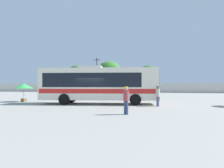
% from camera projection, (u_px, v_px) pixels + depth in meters
% --- Properties ---
extents(ground_plane, '(300.00, 300.00, 0.00)m').
position_uv_depth(ground_plane, '(112.00, 97.00, 28.69)').
color(ground_plane, gray).
extents(perimeter_wall, '(80.00, 0.30, 2.16)m').
position_uv_depth(perimeter_wall, '(126.00, 88.00, 47.04)').
color(perimeter_wall, beige).
rests_on(perimeter_wall, ground_plane).
extents(coach_bus_cream_red, '(11.52, 3.78, 3.70)m').
position_uv_depth(coach_bus_cream_red, '(98.00, 84.00, 19.31)').
color(coach_bus_cream_red, silver).
rests_on(coach_bus_cream_red, ground_plane).
extents(attendant_by_bus_door, '(0.47, 0.47, 1.74)m').
position_uv_depth(attendant_by_bus_door, '(158.00, 95.00, 17.06)').
color(attendant_by_bus_door, '#33476B').
rests_on(attendant_by_bus_door, ground_plane).
extents(passenger_waiting_on_apron, '(0.49, 0.49, 1.77)m').
position_uv_depth(passenger_waiting_on_apron, '(126.00, 99.00, 12.47)').
color(passenger_waiting_on_apron, '#33476B').
rests_on(passenger_waiting_on_apron, ground_plane).
extents(vendor_umbrella_near_gate_green, '(2.04, 2.04, 2.03)m').
position_uv_depth(vendor_umbrella_near_gate_green, '(24.00, 86.00, 21.68)').
color(vendor_umbrella_near_gate_green, gray).
rests_on(vendor_umbrella_near_gate_green, ground_plane).
extents(parked_car_leftmost_maroon, '(4.62, 2.24, 1.48)m').
position_uv_depth(parked_car_leftmost_maroon, '(70.00, 89.00, 45.87)').
color(parked_car_leftmost_maroon, maroon).
rests_on(parked_car_leftmost_maroon, ground_plane).
extents(parked_car_second_white, '(4.28, 2.02, 1.49)m').
position_uv_depth(parked_car_second_white, '(95.00, 89.00, 45.01)').
color(parked_car_second_white, silver).
rests_on(parked_car_second_white, ground_plane).
extents(parked_car_third_grey, '(4.22, 2.07, 1.41)m').
position_uv_depth(parked_car_third_grey, '(122.00, 90.00, 44.28)').
color(parked_car_third_grey, slate).
rests_on(parked_car_third_grey, ground_plane).
extents(utility_pole_near, '(1.80, 0.27, 7.34)m').
position_uv_depth(utility_pole_near, '(102.00, 77.00, 50.50)').
color(utility_pole_near, '#4C3823').
rests_on(utility_pole_near, ground_plane).
extents(utility_pole_far, '(1.80, 0.32, 9.00)m').
position_uv_depth(utility_pole_far, '(97.00, 74.00, 51.77)').
color(utility_pole_far, '#4C3823').
rests_on(utility_pole_far, ground_plane).
extents(roadside_tree_left, '(4.67, 4.67, 7.15)m').
position_uv_depth(roadside_tree_left, '(77.00, 72.00, 53.18)').
color(roadside_tree_left, brown).
rests_on(roadside_tree_left, ground_plane).
extents(roadside_tree_midleft, '(5.66, 5.66, 7.98)m').
position_uv_depth(roadside_tree_midleft, '(110.00, 70.00, 51.04)').
color(roadside_tree_midleft, brown).
rests_on(roadside_tree_midleft, ground_plane).
extents(roadside_tree_midright, '(4.22, 4.22, 6.60)m').
position_uv_depth(roadside_tree_midright, '(148.00, 73.00, 48.44)').
color(roadside_tree_midright, brown).
rests_on(roadside_tree_midright, ground_plane).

